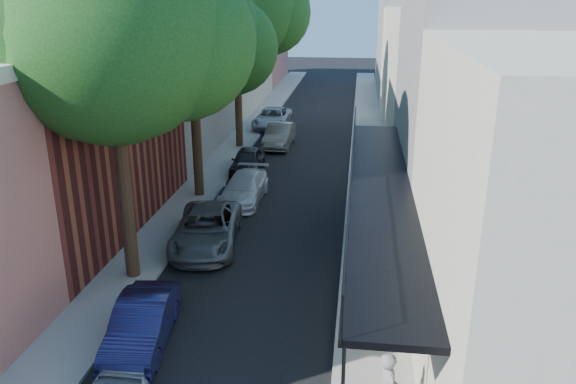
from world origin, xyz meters
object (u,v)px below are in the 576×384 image
(parked_car_e, at_px, (247,161))
(parked_car_f, at_px, (279,135))
(oak_mid, at_px, (201,40))
(oak_far, at_px, (244,6))
(oak_near, at_px, (127,31))
(parked_car_d, at_px, (244,188))
(parked_car_g, at_px, (273,118))
(parked_car_b, at_px, (142,324))
(parked_car_c, at_px, (207,229))

(parked_car_e, height_order, parked_car_f, parked_car_f)
(oak_mid, xyz_separation_m, oak_far, (0.06, 9.04, 1.20))
(oak_near, height_order, parked_car_d, oak_near)
(oak_mid, height_order, parked_car_f, oak_mid)
(parked_car_f, relative_size, parked_car_g, 0.86)
(oak_near, relative_size, parked_car_f, 2.67)
(parked_car_f, bearing_deg, parked_car_g, 104.75)
(oak_mid, xyz_separation_m, parked_car_g, (0.82, 14.31, -6.37))
(oak_near, distance_m, parked_car_d, 10.52)
(parked_car_e, xyz_separation_m, parked_car_f, (0.92, 5.52, 0.06))
(parked_car_b, relative_size, parked_car_c, 0.78)
(parked_car_c, height_order, parked_car_e, parked_car_c)
(oak_far, height_order, parked_car_d, oak_far)
(parked_car_c, relative_size, parked_car_f, 1.15)
(parked_car_e, bearing_deg, parked_car_c, -89.57)
(oak_far, distance_m, parked_car_b, 22.22)
(oak_near, relative_size, oak_far, 0.96)
(oak_near, distance_m, parked_car_b, 8.29)
(oak_mid, relative_size, parked_car_d, 2.38)
(oak_near, bearing_deg, parked_car_c, 62.03)
(oak_mid, height_order, parked_car_e, oak_mid)
(oak_far, xyz_separation_m, parked_car_f, (1.95, 0.26, -7.55))
(parked_car_f, bearing_deg, oak_near, -95.21)
(oak_far, height_order, parked_car_b, oak_far)
(parked_car_b, xyz_separation_m, parked_car_d, (0.48, 11.24, -0.01))
(oak_near, height_order, oak_mid, oak_near)
(parked_car_e, xyz_separation_m, parked_car_g, (-0.28, 10.54, 0.05))
(oak_far, xyz_separation_m, parked_car_d, (1.74, -9.59, -7.64))
(parked_car_b, distance_m, parked_car_d, 11.25)
(oak_mid, bearing_deg, parked_car_g, 86.73)
(oak_near, bearing_deg, parked_car_d, 76.69)
(oak_mid, distance_m, parked_car_f, 11.44)
(parked_car_d, xyz_separation_m, parked_car_g, (-0.99, 14.86, 0.07))
(parked_car_b, bearing_deg, parked_car_d, 80.97)
(parked_car_c, relative_size, parked_car_e, 1.31)
(oak_near, relative_size, parked_car_g, 2.30)
(oak_mid, height_order, parked_car_c, oak_mid)
(parked_car_b, distance_m, parked_car_c, 6.33)
(parked_car_d, bearing_deg, parked_car_e, 100.79)
(oak_near, bearing_deg, parked_car_g, 88.03)
(parked_car_d, bearing_deg, oak_mid, 164.55)
(parked_car_d, relative_size, parked_car_e, 1.14)
(oak_mid, distance_m, parked_car_e, 7.52)
(parked_car_c, distance_m, parked_car_e, 9.24)
(oak_mid, bearing_deg, parked_car_e, 73.69)
(oak_near, height_order, parked_car_f, oak_near)
(parked_car_b, distance_m, parked_car_g, 26.11)
(oak_near, height_order, parked_car_c, oak_near)
(parked_car_f, bearing_deg, parked_car_e, -98.12)
(parked_car_b, height_order, parked_car_c, parked_car_c)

